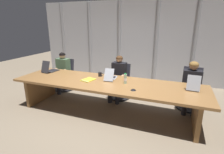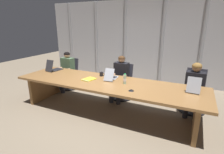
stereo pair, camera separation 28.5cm
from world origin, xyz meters
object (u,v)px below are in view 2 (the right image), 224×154
(office_chair_left_end, at_px, (69,77))
(water_bottle_primary, at_px, (125,79))
(person_left_mid, at_px, (120,76))
(person_center, at_px, (194,85))
(coffee_mug_near, at_px, (101,74))
(laptop_left_end, at_px, (54,68))
(spiral_notepad, at_px, (89,79))
(person_left_end, at_px, (66,69))
(conference_mic_left_side, at_px, (131,90))
(laptop_center, at_px, (194,88))
(office_chair_left_mid, at_px, (122,85))
(laptop_left_mid, at_px, (111,77))
(office_chair_center, at_px, (193,96))

(office_chair_left_end, distance_m, water_bottle_primary, 2.42)
(person_left_mid, relative_size, person_center, 1.01)
(coffee_mug_near, bearing_deg, laptop_left_end, -176.33)
(laptop_left_end, xyz_separation_m, person_center, (3.51, 0.52, -0.12))
(office_chair_left_end, relative_size, spiral_notepad, 2.63)
(person_center, bearing_deg, laptop_left_end, -80.59)
(person_left_end, xyz_separation_m, person_center, (3.54, 0.01, 0.02))
(person_left_end, relative_size, conference_mic_left_side, 10.46)
(office_chair_left_end, xyz_separation_m, spiral_notepad, (1.35, -0.96, 0.39))
(laptop_center, xyz_separation_m, person_left_mid, (-1.76, 0.54, -0.13))
(office_chair_left_mid, distance_m, conference_mic_left_side, 1.44)
(person_left_mid, height_order, spiral_notepad, person_left_mid)
(office_chair_left_mid, distance_m, coffee_mug_near, 0.79)
(office_chair_left_end, distance_m, conference_mic_left_side, 2.77)
(laptop_left_mid, bearing_deg, office_chair_center, -73.67)
(laptop_left_end, height_order, office_chair_left_end, laptop_left_end)
(laptop_center, height_order, person_left_mid, person_left_mid)
(spiral_notepad, bearing_deg, laptop_center, 22.02)
(person_center, bearing_deg, water_bottle_primary, -60.75)
(person_left_mid, height_order, water_bottle_primary, person_left_mid)
(laptop_center, distance_m, conference_mic_left_side, 1.20)
(person_center, distance_m, water_bottle_primary, 1.55)
(laptop_center, height_order, conference_mic_left_side, laptop_center)
(laptop_left_end, bearing_deg, water_bottle_primary, -89.68)
(laptop_left_mid, distance_m, person_left_mid, 0.55)
(laptop_left_end, xyz_separation_m, office_chair_center, (3.52, 0.68, -0.42))
(office_chair_left_end, height_order, spiral_notepad, office_chair_left_end)
(office_chair_center, bearing_deg, laptop_left_mid, -64.93)
(person_left_end, relative_size, person_center, 1.00)
(office_chair_left_mid, relative_size, person_center, 0.80)
(laptop_left_end, relative_size, conference_mic_left_side, 4.11)
(coffee_mug_near, relative_size, spiral_notepad, 0.38)
(water_bottle_primary, bearing_deg, spiral_notepad, -174.94)
(person_left_end, height_order, coffee_mug_near, person_left_end)
(water_bottle_primary, xyz_separation_m, spiral_notepad, (-0.86, -0.08, -0.10))
(water_bottle_primary, xyz_separation_m, conference_mic_left_side, (0.26, -0.32, -0.09))
(person_left_mid, distance_m, conference_mic_left_side, 1.25)
(laptop_left_mid, distance_m, office_chair_center, 1.95)
(laptop_left_end, relative_size, office_chair_center, 0.47)
(person_left_end, height_order, conference_mic_left_side, person_left_end)
(office_chair_left_mid, distance_m, person_center, 1.81)
(office_chair_left_end, bearing_deg, office_chair_center, 97.58)
(person_left_mid, height_order, conference_mic_left_side, person_left_mid)
(laptop_center, relative_size, person_center, 0.37)
(office_chair_left_end, distance_m, person_center, 3.58)
(office_chair_left_mid, bearing_deg, office_chair_left_end, -83.61)
(laptop_left_mid, distance_m, water_bottle_primary, 0.45)
(laptop_left_end, distance_m, person_center, 3.55)
(conference_mic_left_side, bearing_deg, laptop_left_mid, 142.42)
(laptop_left_mid, relative_size, person_left_end, 0.41)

